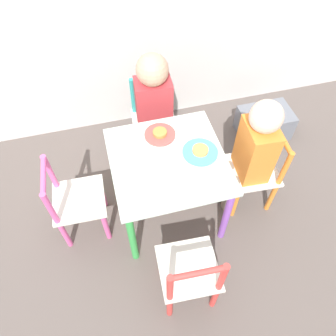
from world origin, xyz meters
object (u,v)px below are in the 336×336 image
Objects in this scene: chair_red at (190,274)px; child_right at (252,150)px; kids_table at (168,169)px; chair_pink at (75,202)px; chair_orange at (256,171)px; child_back at (154,102)px; plate_right at (200,151)px; storage_bin at (264,123)px; chair_teal at (154,120)px; plate_back at (160,134)px.

child_right is at bearing -131.48° from chair_red.
chair_pink is (-0.49, 0.02, -0.14)m from kids_table.
kids_table is 0.51m from chair_orange.
child_back is at bearing 85.82° from kids_table.
plate_right is at bearing -91.98° from chair_orange.
storage_bin is at bearing -128.44° from chair_red.
chair_teal reaches higher than plate_back.
storage_bin is (0.36, 0.45, -0.34)m from child_right.
chair_teal is at bearing -45.98° from chair_pink.
chair_teal is 1.00× the size of chair_orange.
child_back reaches higher than kids_table.
chair_pink is 0.55m from plate_back.
chair_pink is (-0.46, 0.50, 0.00)m from chair_red.
plate_back reaches higher than storage_bin.
chair_teal is 0.69× the size of child_right.
plate_right is (-0.26, 0.03, 0.03)m from child_right.
plate_right is at bearing -68.93° from child_back.
child_right reaches higher than child_back.
chair_red and chair_pink have the same top height.
child_right is (-0.06, 0.00, 0.19)m from chair_orange.
plate_back is (-0.04, -0.33, 0.22)m from chair_teal.
chair_orange is 1.00× the size of chair_red.
child_right is at bearing -24.12° from plate_back.
storage_bin is (0.63, 0.42, -0.38)m from plate_right.
kids_table reaches higher than storage_bin.
plate_right is (0.65, -0.02, 0.22)m from chair_pink.
chair_red is at bearing -93.40° from kids_table.
child_right reaches higher than chair_orange.
kids_table is at bearing -90.00° from chair_orange.
plate_right is (0.16, -0.16, 0.00)m from plate_back.
chair_teal is 3.23× the size of plate_back.
plate_back is 0.91m from storage_bin.
child_right reaches higher than plate_right.
plate_back is (-0.43, 0.19, 0.03)m from child_right.
chair_teal is 1.50× the size of storage_bin.
kids_table is 1.08× the size of chair_orange.
kids_table is 0.94m from storage_bin.
kids_table is 1.08× the size of chair_teal.
chair_orange and chair_pink have the same top height.
child_right is 0.27m from plate_right.
chair_teal is 0.70m from chair_pink.
chair_pink is 3.23× the size of plate_back.
storage_bin is (0.79, 0.26, -0.38)m from plate_back.
plate_back is 0.91× the size of plate_right.
child_back is 0.27m from plate_back.
chair_pink is (-0.97, 0.05, 0.00)m from chair_orange.
chair_orange is (0.49, -0.03, -0.14)m from kids_table.
plate_back is at bearing -89.16° from chair_red.
storage_bin is (0.79, 0.42, -0.30)m from kids_table.
plate_back is 0.46× the size of storage_bin.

